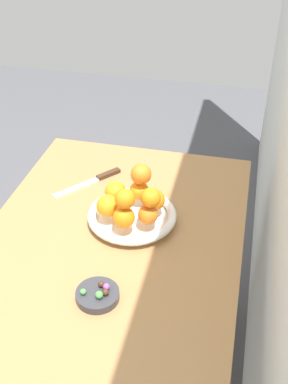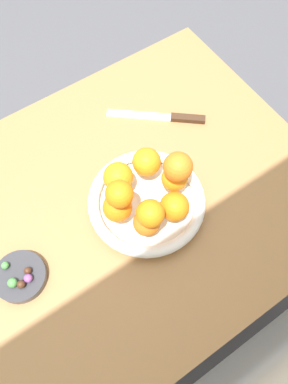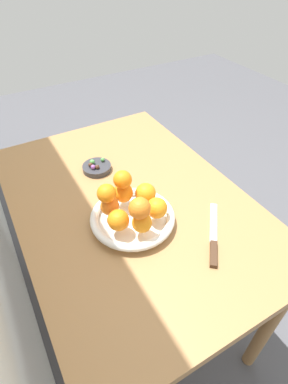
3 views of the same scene
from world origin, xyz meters
name	(u,v)px [view 3 (image 3 of 3)]	position (x,y,z in m)	size (l,w,h in m)	color
ground_plane	(134,303)	(0.00, 0.00, 0.00)	(6.00, 6.00, 0.00)	#4C4C51
dining_table	(130,216)	(0.00, 0.00, 0.65)	(1.10, 0.76, 0.74)	#9E7042
fruit_bowl	(133,218)	(-0.11, 0.04, 0.76)	(0.27, 0.27, 0.04)	white
candy_dish	(97,168)	(0.21, 0.03, 0.75)	(0.11, 0.11, 0.02)	#333338
orange_0	(123,193)	(-0.04, 0.04, 0.81)	(0.06, 0.06, 0.06)	orange
orange_1	(110,206)	(-0.07, 0.10, 0.81)	(0.06, 0.06, 0.06)	orange
orange_2	(118,220)	(-0.14, 0.10, 0.81)	(0.06, 0.06, 0.06)	orange
orange_3	(142,223)	(-0.18, 0.05, 0.81)	(0.06, 0.06, 0.06)	orange
orange_4	(157,208)	(-0.15, -0.02, 0.81)	(0.07, 0.07, 0.07)	orange
orange_5	(146,193)	(-0.08, -0.02, 0.81)	(0.07, 0.07, 0.07)	orange
orange_6	(107,193)	(-0.07, 0.11, 0.87)	(0.06, 0.06, 0.06)	orange
orange_7	(123,180)	(-0.04, 0.04, 0.87)	(0.06, 0.06, 0.06)	orange
orange_8	(140,208)	(-0.18, 0.05, 0.87)	(0.06, 0.06, 0.06)	orange
candy_ball_0	(93,167)	(0.19, 0.05, 0.77)	(0.02, 0.02, 0.02)	#8C4C99
candy_ball_1	(92,162)	(0.22, 0.04, 0.77)	(0.02, 0.02, 0.02)	#4C9947
candy_ball_2	(91,165)	(0.21, 0.05, 0.77)	(0.02, 0.02, 0.02)	#472819
candy_ball_3	(97,167)	(0.19, 0.04, 0.77)	(0.02, 0.02, 0.02)	#472819
candy_ball_4	(102,160)	(0.22, 0.00, 0.77)	(0.02, 0.02, 0.02)	#4C9947
knife	(214,238)	(-0.29, -0.14, 0.75)	(0.21, 0.18, 0.01)	#3F2819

